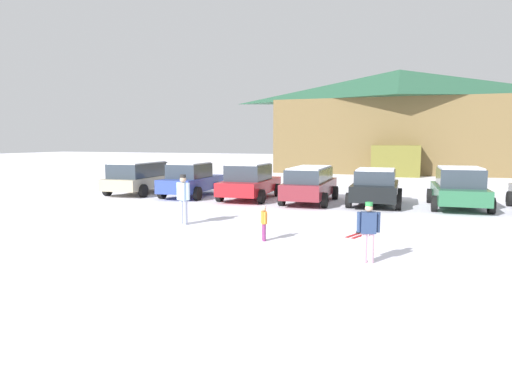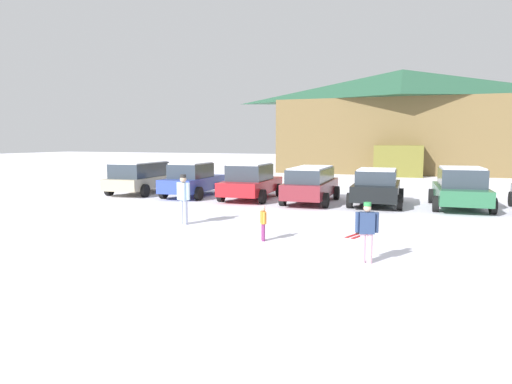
% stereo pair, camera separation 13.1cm
% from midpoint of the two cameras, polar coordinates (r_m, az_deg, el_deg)
% --- Properties ---
extents(ground, '(160.00, 160.00, 0.00)m').
position_cam_midpoint_polar(ground, '(9.33, -5.80, -10.98)').
color(ground, white).
extents(ski_lodge, '(21.15, 9.98, 8.75)m').
position_cam_midpoint_polar(ski_lodge, '(41.35, 17.24, 8.48)').
color(ski_lodge, brown).
rests_on(ski_lodge, ground).
extents(parked_beige_suv, '(2.52, 4.57, 1.67)m').
position_cam_midpoint_polar(parked_beige_suv, '(24.69, -14.59, 1.88)').
color(parked_beige_suv, tan).
rests_on(parked_beige_suv, ground).
extents(parked_blue_hatchback, '(2.24, 4.29, 1.70)m').
position_cam_midpoint_polar(parked_blue_hatchback, '(22.89, -8.30, 1.55)').
color(parked_blue_hatchback, '#2F469F').
rests_on(parked_blue_hatchback, ground).
extents(parked_red_sedan, '(2.37, 4.56, 1.71)m').
position_cam_midpoint_polar(parked_red_sedan, '(21.62, -0.97, 1.34)').
color(parked_red_sedan, '#B31B22').
rests_on(parked_red_sedan, ground).
extents(parked_maroon_van, '(2.20, 4.64, 1.61)m').
position_cam_midpoint_polar(parked_maroon_van, '(20.58, 6.57, 1.10)').
color(parked_maroon_van, maroon).
rests_on(parked_maroon_van, ground).
extents(parked_black_sedan, '(2.34, 4.15, 1.58)m').
position_cam_midpoint_polar(parked_black_sedan, '(20.29, 14.52, 0.67)').
color(parked_black_sedan, black).
rests_on(parked_black_sedan, ground).
extents(parked_green_coupe, '(2.47, 4.40, 1.71)m').
position_cam_midpoint_polar(parked_green_coupe, '(20.48, 23.86, 0.50)').
color(parked_green_coupe, '#296441').
rests_on(parked_green_coupe, ground).
extents(skier_teen_in_navy_coat, '(0.51, 0.28, 1.41)m').
position_cam_midpoint_polar(skier_teen_in_navy_coat, '(10.68, 13.52, -4.49)').
color(skier_teen_in_navy_coat, '#E2A9BF').
rests_on(skier_teen_in_navy_coat, ground).
extents(skier_child_in_orange_jacket, '(0.24, 0.33, 0.99)m').
position_cam_midpoint_polar(skier_child_in_orange_jacket, '(12.70, 0.71, -3.65)').
color(skier_child_in_orange_jacket, '#7A2D65').
rests_on(skier_child_in_orange_jacket, ground).
extents(skier_adult_in_blue_parka, '(0.58, 0.37, 1.67)m').
position_cam_midpoint_polar(skier_adult_in_blue_parka, '(15.32, -9.32, -0.54)').
color(skier_adult_in_blue_parka, '#A1A9C7').
rests_on(skier_adult_in_blue_parka, ground).
extents(pair_of_skis, '(0.80, 1.62, 0.08)m').
position_cam_midpoint_polar(pair_of_skis, '(14.07, 12.88, -5.05)').
color(pair_of_skis, red).
rests_on(pair_of_skis, ground).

